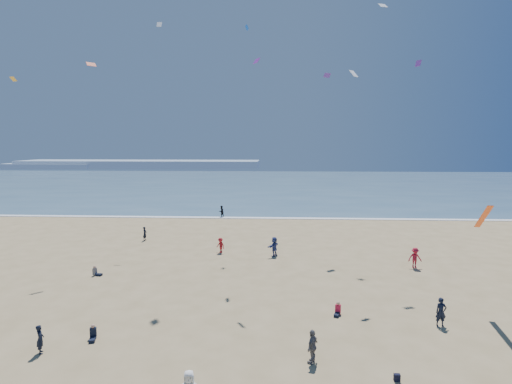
{
  "coord_description": "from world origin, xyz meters",
  "views": [
    {
      "loc": [
        3.05,
        -12.82,
        10.91
      ],
      "look_at": [
        2.0,
        8.0,
        8.39
      ],
      "focal_mm": 28.0,
      "sensor_mm": 36.0,
      "label": 1
    }
  ],
  "objects": [
    {
      "name": "ocean",
      "position": [
        0.0,
        95.0,
        0.03
      ],
      "size": [
        220.0,
        100.0,
        0.06
      ],
      "primitive_type": "cube",
      "color": "#476B84",
      "rests_on": "ground"
    },
    {
      "name": "surf_line",
      "position": [
        0.0,
        45.0,
        0.04
      ],
      "size": [
        220.0,
        1.2,
        0.08
      ],
      "primitive_type": "cube",
      "color": "white",
      "rests_on": "ground"
    },
    {
      "name": "headland_far",
      "position": [
        -60.0,
        170.0,
        1.6
      ],
      "size": [
        110.0,
        20.0,
        3.2
      ],
      "primitive_type": "cube",
      "color": "#7A8EA8",
      "rests_on": "ground"
    },
    {
      "name": "headland_near",
      "position": [
        -100.0,
        165.0,
        1.0
      ],
      "size": [
        40.0,
        14.0,
        2.0
      ],
      "primitive_type": "cube",
      "color": "#7A8EA8",
      "rests_on": "ground"
    },
    {
      "name": "standing_flyers",
      "position": [
        4.15,
        13.27,
        0.86
      ],
      "size": [
        32.12,
        54.91,
        1.89
      ],
      "color": "black",
      "rests_on": "ground"
    },
    {
      "name": "seated_group",
      "position": [
        0.17,
        5.38,
        0.42
      ],
      "size": [
        22.06,
        25.5,
        0.84
      ],
      "color": "beige",
      "rests_on": "ground"
    },
    {
      "name": "navy_bag",
      "position": [
        8.7,
        4.75,
        0.17
      ],
      "size": [
        0.28,
        0.18,
        0.34
      ],
      "primitive_type": "cube",
      "color": "black",
      "rests_on": "ground"
    },
    {
      "name": "kites_aloft",
      "position": [
        9.84,
        13.63,
        14.98
      ],
      "size": [
        46.3,
        43.02,
        26.12
      ],
      "color": "red",
      "rests_on": "ground"
    }
  ]
}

